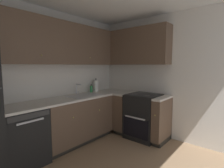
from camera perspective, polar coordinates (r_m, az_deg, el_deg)
wall_back at (r=3.29m, az=-21.29°, el=1.74°), size 3.53×0.05×2.48m
wall_right at (r=3.56m, az=18.90°, el=2.13°), size 0.05×3.25×2.48m
dishwasher at (r=2.93m, az=-28.09°, el=-15.44°), size 0.60×0.63×0.85m
lower_cabinets_back at (r=3.40m, az=-11.82°, el=-11.76°), size 1.41×0.62×0.85m
countertop_back at (r=3.29m, az=-12.00°, el=-4.50°), size 2.61×0.60×0.03m
lower_cabinets_right at (r=3.64m, az=8.76°, el=-10.49°), size 0.62×1.07×0.85m
countertop_right at (r=3.54m, az=8.85°, el=-3.69°), size 0.60×1.07×0.03m
oven_range at (r=3.59m, az=10.71°, el=-10.43°), size 0.68×0.62×1.03m
upper_cabinets_back at (r=3.28m, az=-16.21°, el=12.95°), size 2.29×0.34×0.75m
upper_cabinets_right at (r=3.76m, az=6.96°, el=12.25°), size 0.32×1.62×0.75m
sink at (r=3.38m, az=-9.44°, el=-4.57°), size 0.62×0.40×0.10m
faucet at (r=3.51m, az=-11.63°, el=-1.36°), size 0.07×0.16×0.22m
soap_bottle at (r=3.77m, az=-7.01°, el=-1.62°), size 0.06×0.06×0.18m
paper_towel_roll at (r=3.83m, az=-5.42°, el=-0.67°), size 0.11×0.11×0.32m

